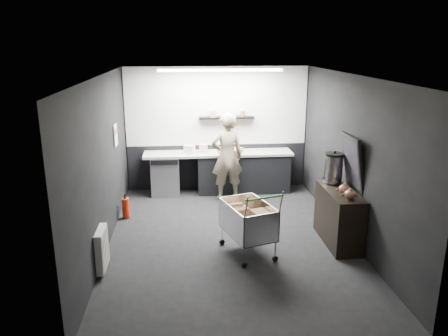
{
  "coord_description": "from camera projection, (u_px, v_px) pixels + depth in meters",
  "views": [
    {
      "loc": [
        -0.73,
        -6.7,
        3.2
      ],
      "look_at": [
        -0.06,
        0.4,
        1.13
      ],
      "focal_mm": 35.0,
      "sensor_mm": 36.0,
      "label": 1
    }
  ],
  "objects": [
    {
      "name": "dado_panel",
      "position": [
        217.0,
        166.0,
        9.83
      ],
      "size": [
        3.95,
        0.02,
        1.0
      ],
      "primitive_type": "cube",
      "color": "black",
      "rests_on": "wall_back"
    },
    {
      "name": "wall_clock",
      "position": [
        281.0,
        92.0,
        9.49
      ],
      "size": [
        0.2,
        0.03,
        0.2
      ],
      "primitive_type": "cylinder",
      "rotation": [
        1.57,
        0.0,
        0.0
      ],
      "color": "silver",
      "rests_on": "wall_back"
    },
    {
      "name": "wall_left",
      "position": [
        103.0,
        165.0,
        6.81
      ],
      "size": [
        0.0,
        5.5,
        5.5
      ],
      "primitive_type": "plane",
      "rotation": [
        1.57,
        0.0,
        1.57
      ],
      "color": "black",
      "rests_on": "floor"
    },
    {
      "name": "wall_front",
      "position": [
        260.0,
        234.0,
        4.36
      ],
      "size": [
        5.5,
        0.0,
        5.5
      ],
      "primitive_type": "plane",
      "rotation": [
        -1.57,
        0.0,
        0.0
      ],
      "color": "black",
      "rests_on": "floor"
    },
    {
      "name": "floor",
      "position": [
        230.0,
        239.0,
        7.36
      ],
      "size": [
        5.5,
        5.5,
        0.0
      ],
      "primitive_type": "plane",
      "color": "black",
      "rests_on": "ground"
    },
    {
      "name": "shopping_cart",
      "position": [
        248.0,
        222.0,
        6.74
      ],
      "size": [
        0.88,
        1.17,
        1.1
      ],
      "color": "silver",
      "rests_on": "floor"
    },
    {
      "name": "kitchen_wall_panel",
      "position": [
        217.0,
        106.0,
        9.46
      ],
      "size": [
        3.95,
        0.02,
        1.7
      ],
      "primitive_type": "cube",
      "color": "silver",
      "rests_on": "wall_back"
    },
    {
      "name": "pink_tub",
      "position": [
        203.0,
        148.0,
        9.37
      ],
      "size": [
        0.18,
        0.18,
        0.18
      ],
      "primitive_type": "cylinder",
      "color": "beige",
      "rests_on": "prep_counter"
    },
    {
      "name": "ceiling_strip",
      "position": [
        220.0,
        70.0,
        8.39
      ],
      "size": [
        2.4,
        0.2,
        0.04
      ],
      "primitive_type": "cube",
      "color": "white",
      "rests_on": "ceiling"
    },
    {
      "name": "cardboard_box",
      "position": [
        230.0,
        150.0,
        9.39
      ],
      "size": [
        0.58,
        0.52,
        0.09
      ],
      "primitive_type": "cube",
      "rotation": [
        0.0,
        0.0,
        -0.42
      ],
      "color": "#936D4E",
      "rests_on": "prep_counter"
    },
    {
      "name": "ceiling",
      "position": [
        231.0,
        76.0,
        6.61
      ],
      "size": [
        5.5,
        5.5,
        0.0
      ],
      "primitive_type": "plane",
      "rotation": [
        3.14,
        0.0,
        0.0
      ],
      "color": "silver",
      "rests_on": "wall_back"
    },
    {
      "name": "wall_back",
      "position": [
        217.0,
        129.0,
        9.61
      ],
      "size": [
        5.5,
        0.0,
        5.5
      ],
      "primitive_type": "plane",
      "rotation": [
        1.57,
        0.0,
        0.0
      ],
      "color": "black",
      "rests_on": "floor"
    },
    {
      "name": "floating_shelf",
      "position": [
        227.0,
        118.0,
        9.43
      ],
      "size": [
        1.2,
        0.22,
        0.04
      ],
      "primitive_type": "cube",
      "color": "black",
      "rests_on": "wall_back"
    },
    {
      "name": "wall_right",
      "position": [
        351.0,
        159.0,
        7.16
      ],
      "size": [
        0.0,
        5.5,
        5.5
      ],
      "primitive_type": "plane",
      "rotation": [
        1.57,
        0.0,
        -1.57
      ],
      "color": "black",
      "rests_on": "floor"
    },
    {
      "name": "fire_extinguisher",
      "position": [
        126.0,
        207.0,
        8.17
      ],
      "size": [
        0.14,
        0.14,
        0.46
      ],
      "color": "red",
      "rests_on": "floor"
    },
    {
      "name": "person",
      "position": [
        227.0,
        157.0,
        9.0
      ],
      "size": [
        0.73,
        0.54,
        1.83
      ],
      "primitive_type": "imported",
      "rotation": [
        0.0,
        0.0,
        3.31
      ],
      "color": "#BBB094",
      "rests_on": "floor"
    },
    {
      "name": "prep_counter",
      "position": [
        224.0,
        172.0,
        9.56
      ],
      "size": [
        3.2,
        0.61,
        0.9
      ],
      "color": "black",
      "rests_on": "floor"
    },
    {
      "name": "poster_red_band",
      "position": [
        115.0,
        131.0,
        7.98
      ],
      "size": [
        0.02,
        0.22,
        0.1
      ],
      "primitive_type": "cube",
      "color": "red",
      "rests_on": "poster"
    },
    {
      "name": "sideboard",
      "position": [
        339.0,
        209.0,
        7.12
      ],
      "size": [
        0.51,
        1.2,
        1.8
      ],
      "color": "black",
      "rests_on": "floor"
    },
    {
      "name": "white_container",
      "position": [
        190.0,
        149.0,
        9.3
      ],
      "size": [
        0.25,
        0.23,
        0.18
      ],
      "primitive_type": "cube",
      "rotation": [
        0.0,
        0.0,
        -0.41
      ],
      "color": "silver",
      "rests_on": "prep_counter"
    },
    {
      "name": "poster",
      "position": [
        115.0,
        135.0,
        8.0
      ],
      "size": [
        0.02,
        0.3,
        0.4
      ],
      "primitive_type": "cube",
      "color": "white",
      "rests_on": "wall_left"
    },
    {
      "name": "radiator",
      "position": [
        102.0,
        249.0,
        6.23
      ],
      "size": [
        0.1,
        0.5,
        0.6
      ],
      "primitive_type": "cube",
      "color": "silver",
      "rests_on": "wall_left"
    }
  ]
}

